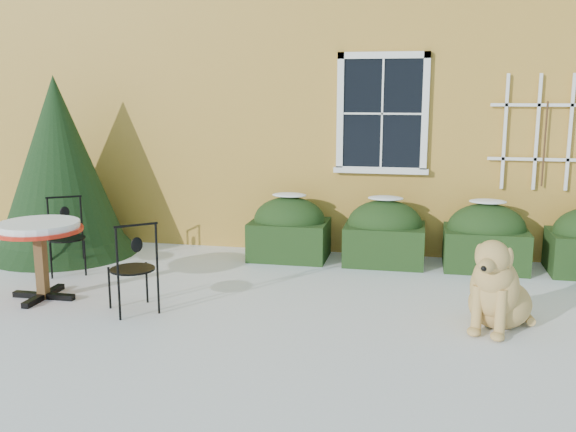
% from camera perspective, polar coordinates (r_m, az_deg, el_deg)
% --- Properties ---
extents(ground, '(80.00, 80.00, 0.00)m').
position_cam_1_polar(ground, '(6.48, -1.81, -9.51)').
color(ground, white).
rests_on(ground, ground).
extents(house, '(12.40, 8.40, 6.40)m').
position_cam_1_polar(house, '(13.01, 5.53, 15.14)').
color(house, gold).
rests_on(house, ground).
extents(hedge_row, '(4.95, 0.80, 0.91)m').
position_cam_1_polar(hedge_row, '(8.66, 12.88, -1.73)').
color(hedge_row, black).
rests_on(hedge_row, ground).
extents(evergreen_shrub, '(2.06, 2.06, 2.49)m').
position_cam_1_polar(evergreen_shrub, '(9.54, -19.61, 2.74)').
color(evergreen_shrub, black).
rests_on(evergreen_shrub, ground).
extents(bistro_table, '(0.94, 0.94, 0.87)m').
position_cam_1_polar(bistro_table, '(7.53, -21.25, -1.59)').
color(bistro_table, black).
rests_on(bistro_table, ground).
extents(patio_chair_near, '(0.61, 0.60, 0.97)m').
position_cam_1_polar(patio_chair_near, '(6.83, -13.56, -4.45)').
color(patio_chair_near, black).
rests_on(patio_chair_near, ground).
extents(patio_chair_far, '(0.58, 0.58, 0.96)m').
position_cam_1_polar(patio_chair_far, '(8.59, -19.10, -1.64)').
color(patio_chair_far, black).
rests_on(patio_chair_far, ground).
extents(dog, '(0.80, 1.02, 0.95)m').
position_cam_1_polar(dog, '(6.51, 18.05, -6.41)').
color(dog, tan).
rests_on(dog, ground).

